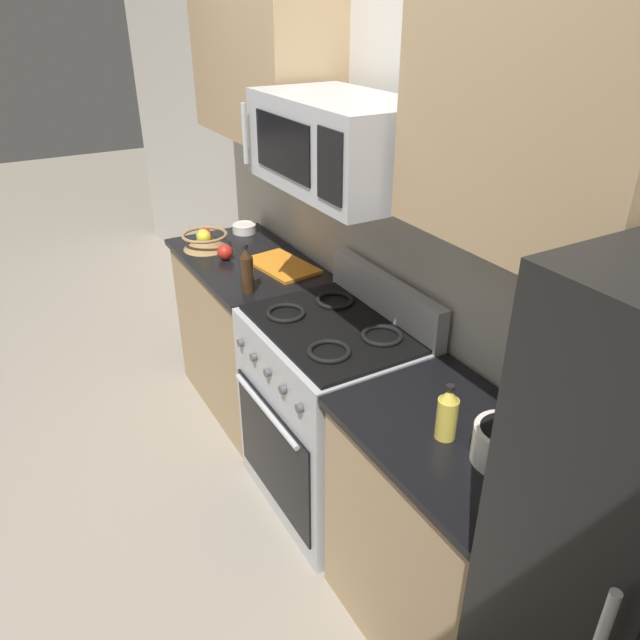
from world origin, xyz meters
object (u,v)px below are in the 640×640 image
bottle_soy (247,271)px  bottle_oil (447,414)px  utensil_crock (505,442)px  cutting_board (282,265)px  fruit_basket (205,239)px  apple_loose (225,252)px  microwave (341,144)px  prep_bowl (244,228)px  range_oven (332,414)px

bottle_soy → bottle_oil: size_ratio=1.23×
utensil_crock → cutting_board: bearing=176.9°
fruit_basket → apple_loose: fruit_basket is taller
bottle_oil → microwave: bearing=174.3°
apple_loose → cutting_board: bearing=42.0°
prep_bowl → apple_loose: bearing=-37.3°
microwave → utensil_crock: microwave is taller
range_oven → bottle_soy: (-0.50, -0.16, 0.54)m
range_oven → microwave: (-0.00, 0.03, 1.19)m
microwave → utensil_crock: size_ratio=2.22×
range_oven → bottle_oil: 0.93m
cutting_board → bottle_oil: 1.47m
utensil_crock → fruit_basket: 2.07m
range_oven → apple_loose: range_oven is taller
microwave → utensil_crock: 1.16m
range_oven → fruit_basket: range_oven is taller
range_oven → cutting_board: bearing=170.9°
apple_loose → prep_bowl: (-0.33, 0.25, -0.01)m
utensil_crock → cutting_board: utensil_crock is taller
bottle_soy → apple_loose: bearing=172.3°
range_oven → apple_loose: (-0.92, -0.10, 0.48)m
utensil_crock → bottle_oil: 0.19m
range_oven → bottle_oil: (0.77, -0.05, 0.52)m
fruit_basket → prep_bowl: size_ratio=1.79×
microwave → fruit_basket: size_ratio=2.96×
utensil_crock → range_oven: bearing=-178.6°
bottle_soy → bottle_oil: 1.28m
apple_loose → bottle_oil: bearing=1.7°
apple_loose → bottle_soy: bearing=-7.7°
microwave → apple_loose: size_ratio=8.97×
cutting_board → bottle_soy: size_ratio=1.63×
range_oven → apple_loose: bearing=-173.7°
fruit_basket → cutting_board: size_ratio=0.64×
utensil_crock → apple_loose: 1.87m
microwave → bottle_oil: size_ratio=3.82×
cutting_board → bottle_soy: (0.19, -0.27, 0.10)m
fruit_basket → cutting_board: bearing=29.5°
prep_bowl → range_oven: bearing=-6.8°
apple_loose → fruit_basket: bearing=-170.1°
microwave → apple_loose: bearing=-172.2°
fruit_basket → prep_bowl: fruit_basket is taller
utensil_crock → prep_bowl: utensil_crock is taller
bottle_soy → prep_bowl: bearing=157.7°
bottle_oil → apple_loose: bearing=-178.3°
utensil_crock → fruit_basket: size_ratio=1.33×
utensil_crock → apple_loose: size_ratio=4.04×
fruit_basket → prep_bowl: 0.31m
bottle_oil → prep_bowl: (-2.02, 0.20, -0.06)m
bottle_soy → fruit_basket: bearing=178.0°
utensil_crock → bottle_soy: bearing=-172.8°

